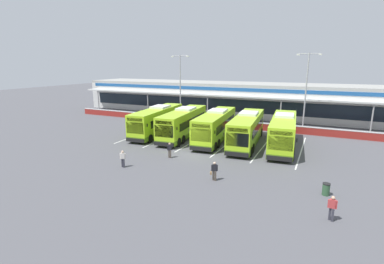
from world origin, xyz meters
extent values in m
plane|color=#4C4C51|center=(0.00, 0.00, 0.00)|extent=(200.00, 200.00, 0.00)
cube|color=silver|center=(0.00, 27.00, 2.75)|extent=(70.00, 10.00, 5.50)
cube|color=#19232D|center=(0.00, 21.98, 2.30)|extent=(66.00, 0.08, 2.20)
cube|color=navy|center=(0.00, 21.97, 5.15)|extent=(68.00, 0.08, 0.60)
cube|color=beige|center=(0.00, 20.50, 4.20)|extent=(67.00, 3.00, 0.24)
cube|color=gray|center=(0.00, 27.00, 5.75)|extent=(70.00, 10.00, 0.50)
cylinder|color=#999999|center=(-31.00, 19.30, 2.10)|extent=(0.20, 0.20, 4.20)
cylinder|color=#999999|center=(-18.60, 19.30, 2.10)|extent=(0.20, 0.20, 4.20)
cylinder|color=#999999|center=(-6.20, 19.30, 2.10)|extent=(0.20, 0.20, 4.20)
cylinder|color=#999999|center=(6.20, 19.30, 2.10)|extent=(0.20, 0.20, 4.20)
cylinder|color=#999999|center=(18.60, 19.30, 2.10)|extent=(0.20, 0.20, 4.20)
cube|color=maroon|center=(0.00, 14.50, 0.50)|extent=(60.00, 0.36, 1.00)
cube|color=#B2B2B2|center=(0.00, 14.50, 1.05)|extent=(60.00, 0.40, 0.10)
cube|color=#9ED11E|center=(-8.40, 6.27, 1.91)|extent=(3.62, 12.18, 3.19)
cube|color=#598419|center=(-8.40, 6.27, 0.59)|extent=(3.64, 12.20, 0.56)
cube|color=black|center=(-8.43, 6.67, 2.15)|extent=(3.44, 9.79, 0.96)
cube|color=black|center=(-7.86, 0.34, 2.05)|extent=(2.31, 0.31, 1.40)
cube|color=black|center=(-7.86, 0.33, 3.05)|extent=(2.05, 0.26, 0.40)
cube|color=silver|center=(-8.49, 7.26, 3.64)|extent=(2.29, 2.97, 0.28)
cube|color=black|center=(-7.85, 0.23, 0.55)|extent=(2.45, 0.38, 0.44)
cube|color=black|center=(-6.44, 0.82, 2.40)|extent=(0.09, 0.13, 0.36)
cube|color=black|center=(-9.34, 0.56, 2.40)|extent=(0.09, 0.13, 0.36)
cylinder|color=black|center=(-7.62, 10.96, 0.52)|extent=(0.41, 1.06, 1.04)
cylinder|color=black|center=(-10.00, 10.74, 0.52)|extent=(0.41, 1.06, 1.04)
cylinder|color=black|center=(-6.92, 3.19, 0.52)|extent=(0.41, 1.06, 1.04)
cylinder|color=black|center=(-9.30, 2.97, 0.52)|extent=(0.41, 1.06, 1.04)
cylinder|color=black|center=(-6.79, 1.79, 0.52)|extent=(0.41, 1.06, 1.04)
cylinder|color=black|center=(-9.17, 1.58, 0.52)|extent=(0.41, 1.06, 1.04)
cube|color=#9ED11E|center=(-4.39, 6.21, 1.91)|extent=(3.62, 12.18, 3.19)
cube|color=#598419|center=(-4.39, 6.21, 0.59)|extent=(3.64, 12.20, 0.56)
cube|color=black|center=(-4.42, 6.61, 2.15)|extent=(3.44, 9.79, 0.96)
cube|color=black|center=(-3.85, 0.29, 2.05)|extent=(2.31, 0.31, 1.40)
cube|color=black|center=(-3.85, 0.28, 3.05)|extent=(2.05, 0.26, 0.40)
cube|color=silver|center=(-4.48, 7.21, 3.64)|extent=(2.29, 2.97, 0.28)
cube|color=black|center=(-3.84, 0.18, 0.55)|extent=(2.45, 0.38, 0.44)
cube|color=black|center=(-2.43, 0.77, 2.40)|extent=(0.09, 0.13, 0.36)
cube|color=black|center=(-5.33, 0.50, 2.40)|extent=(0.09, 0.13, 0.36)
cylinder|color=black|center=(-3.61, 10.90, 0.52)|extent=(0.41, 1.06, 1.04)
cylinder|color=black|center=(-5.99, 10.69, 0.52)|extent=(0.41, 1.06, 1.04)
cylinder|color=black|center=(-2.91, 3.13, 0.52)|extent=(0.41, 1.06, 1.04)
cylinder|color=black|center=(-5.29, 2.92, 0.52)|extent=(0.41, 1.06, 1.04)
cylinder|color=black|center=(-2.78, 1.74, 0.52)|extent=(0.41, 1.06, 1.04)
cylinder|color=black|center=(-5.16, 1.52, 0.52)|extent=(0.41, 1.06, 1.04)
cube|color=#9ED11E|center=(0.13, 6.31, 1.91)|extent=(3.62, 12.18, 3.19)
cube|color=#598419|center=(0.13, 6.31, 0.59)|extent=(3.64, 12.20, 0.56)
cube|color=black|center=(0.09, 6.71, 2.15)|extent=(3.44, 9.79, 0.96)
cube|color=black|center=(0.66, 0.38, 2.05)|extent=(2.31, 0.31, 1.40)
cube|color=black|center=(0.66, 0.37, 3.05)|extent=(2.05, 0.26, 0.40)
cube|color=silver|center=(0.04, 7.30, 3.64)|extent=(2.29, 2.97, 0.28)
cube|color=black|center=(0.67, 0.27, 0.55)|extent=(2.45, 0.38, 0.44)
cube|color=black|center=(2.08, 0.86, 2.40)|extent=(0.09, 0.13, 0.36)
cube|color=black|center=(-0.82, 0.60, 2.40)|extent=(0.09, 0.13, 0.36)
cylinder|color=black|center=(0.90, 11.00, 0.52)|extent=(0.41, 1.06, 1.04)
cylinder|color=black|center=(-1.48, 10.78, 0.52)|extent=(0.41, 1.06, 1.04)
cylinder|color=black|center=(1.60, 3.23, 0.52)|extent=(0.41, 1.06, 1.04)
cylinder|color=black|center=(-0.78, 3.01, 0.52)|extent=(0.41, 1.06, 1.04)
cylinder|color=black|center=(1.73, 1.83, 0.52)|extent=(0.41, 1.06, 1.04)
cylinder|color=black|center=(-0.65, 1.62, 0.52)|extent=(0.41, 1.06, 1.04)
cube|color=#9ED11E|center=(4.20, 6.05, 1.91)|extent=(3.62, 12.18, 3.19)
cube|color=#598419|center=(4.20, 6.05, 0.59)|extent=(3.64, 12.20, 0.56)
cube|color=black|center=(4.17, 6.45, 2.15)|extent=(3.44, 9.79, 0.96)
cube|color=black|center=(4.74, 0.13, 2.05)|extent=(2.31, 0.31, 1.40)
cube|color=black|center=(4.74, 0.12, 3.05)|extent=(2.05, 0.26, 0.40)
cube|color=silver|center=(4.11, 7.05, 3.64)|extent=(2.29, 2.97, 0.28)
cube|color=black|center=(4.75, 0.02, 0.55)|extent=(2.45, 0.38, 0.44)
cube|color=black|center=(6.16, 0.61, 2.40)|extent=(0.09, 0.13, 0.36)
cube|color=black|center=(3.26, 0.34, 2.40)|extent=(0.09, 0.13, 0.36)
cylinder|color=black|center=(4.98, 10.74, 0.52)|extent=(0.41, 1.06, 1.04)
cylinder|color=black|center=(2.60, 10.53, 0.52)|extent=(0.41, 1.06, 1.04)
cylinder|color=black|center=(5.68, 2.97, 0.52)|extent=(0.41, 1.06, 1.04)
cylinder|color=black|center=(3.30, 2.76, 0.52)|extent=(0.41, 1.06, 1.04)
cylinder|color=black|center=(5.81, 1.58, 0.52)|extent=(0.41, 1.06, 1.04)
cylinder|color=black|center=(3.43, 1.36, 0.52)|extent=(0.41, 1.06, 1.04)
cube|color=#9ED11E|center=(8.34, 6.49, 1.91)|extent=(3.62, 12.18, 3.19)
cube|color=#598419|center=(8.34, 6.49, 0.59)|extent=(3.64, 12.20, 0.56)
cube|color=black|center=(8.30, 6.89, 2.15)|extent=(3.44, 9.79, 0.96)
cube|color=black|center=(8.88, 0.56, 2.05)|extent=(2.31, 0.31, 1.40)
cube|color=black|center=(8.88, 0.55, 3.05)|extent=(2.05, 0.26, 0.40)
cube|color=silver|center=(8.25, 7.48, 3.64)|extent=(2.29, 2.97, 0.28)
cube|color=black|center=(8.89, 0.45, 0.55)|extent=(2.45, 0.38, 0.44)
cube|color=black|center=(10.29, 1.04, 2.40)|extent=(0.09, 0.13, 0.36)
cube|color=black|center=(7.40, 0.78, 2.40)|extent=(0.09, 0.13, 0.36)
cylinder|color=black|center=(9.12, 11.18, 0.52)|extent=(0.41, 1.06, 1.04)
cylinder|color=black|center=(6.74, 10.96, 0.52)|extent=(0.41, 1.06, 1.04)
cylinder|color=black|center=(9.82, 3.41, 0.52)|extent=(0.41, 1.06, 1.04)
cylinder|color=black|center=(7.44, 3.19, 0.52)|extent=(0.41, 1.06, 1.04)
cylinder|color=black|center=(9.95, 2.02, 0.52)|extent=(0.41, 1.06, 1.04)
cylinder|color=black|center=(7.57, 1.80, 0.52)|extent=(0.41, 1.06, 1.04)
cube|color=silver|center=(-10.50, 6.00, 0.00)|extent=(0.14, 13.00, 0.01)
cube|color=silver|center=(-6.30, 6.00, 0.00)|extent=(0.14, 13.00, 0.01)
cube|color=silver|center=(-2.10, 6.00, 0.00)|extent=(0.14, 13.00, 0.01)
cube|color=silver|center=(2.10, 6.00, 0.00)|extent=(0.14, 13.00, 0.01)
cube|color=silver|center=(6.30, 6.00, 0.00)|extent=(0.14, 13.00, 0.01)
cube|color=silver|center=(10.50, 6.00, 0.00)|extent=(0.14, 13.00, 0.01)
cube|color=#4C4238|center=(4.52, -5.95, 0.42)|extent=(0.20, 0.22, 0.84)
cube|color=#4C4238|center=(4.72, -5.99, 0.42)|extent=(0.20, 0.22, 0.84)
cube|color=black|center=(4.62, -5.97, 1.12)|extent=(0.40, 0.35, 0.56)
cube|color=black|center=(4.42, -6.06, 1.09)|extent=(0.12, 0.13, 0.54)
cube|color=black|center=(4.82, -5.87, 1.09)|extent=(0.12, 0.13, 0.54)
sphere|color=#DBB293|center=(4.62, -5.97, 1.51)|extent=(0.22, 0.22, 0.22)
cube|color=olive|center=(4.35, -6.08, 0.63)|extent=(0.23, 0.30, 0.22)
cylinder|color=olive|center=(4.35, -6.08, 0.81)|extent=(0.02, 0.02, 0.16)
cube|color=#33333D|center=(-4.36, -6.62, 0.42)|extent=(0.21, 0.23, 0.84)
cube|color=#33333D|center=(-4.16, -6.64, 0.42)|extent=(0.21, 0.23, 0.84)
cube|color=silver|center=(-4.26, -6.63, 1.12)|extent=(0.40, 0.36, 0.56)
cube|color=silver|center=(-4.45, -6.74, 1.09)|extent=(0.13, 0.13, 0.54)
cube|color=silver|center=(-4.07, -6.52, 1.09)|extent=(0.13, 0.13, 0.54)
sphere|color=#DBB293|center=(-4.26, -6.63, 1.51)|extent=(0.22, 0.22, 0.22)
cube|color=#33333D|center=(13.30, -8.76, 0.42)|extent=(0.15, 0.18, 0.84)
cube|color=#33333D|center=(13.45, -8.88, 0.42)|extent=(0.15, 0.18, 0.84)
cube|color=#B23838|center=(13.37, -8.82, 1.12)|extent=(0.35, 0.23, 0.56)
cube|color=#B23838|center=(13.15, -8.81, 1.09)|extent=(0.09, 0.10, 0.54)
cube|color=#B23838|center=(13.59, -8.83, 1.09)|extent=(0.09, 0.10, 0.54)
sphere|color=tan|center=(13.37, -8.82, 1.51)|extent=(0.22, 0.22, 0.22)
cube|color=#4C4238|center=(-1.74, -2.35, 0.42)|extent=(0.21, 0.23, 0.84)
cube|color=#4C4238|center=(-1.54, -2.37, 0.42)|extent=(0.21, 0.23, 0.84)
cube|color=black|center=(-1.64, -2.36, 1.12)|extent=(0.40, 0.36, 0.56)
cube|color=black|center=(-1.83, -2.47, 1.09)|extent=(0.13, 0.13, 0.54)
cube|color=black|center=(-1.45, -2.25, 1.09)|extent=(0.13, 0.13, 0.54)
sphere|color=tan|center=(-1.64, -2.36, 1.51)|extent=(0.22, 0.22, 0.22)
cylinder|color=#9E9EA3|center=(-10.47, 17.25, 5.50)|extent=(0.20, 0.20, 11.00)
cylinder|color=#9E9EA3|center=(-10.47, 17.25, 10.85)|extent=(2.80, 0.10, 0.10)
cube|color=silver|center=(-11.87, 17.25, 10.75)|extent=(0.44, 0.28, 0.20)
cube|color=silver|center=(-9.07, 17.25, 10.75)|extent=(0.44, 0.28, 0.20)
cylinder|color=#9E9EA3|center=(9.81, 16.44, 5.50)|extent=(0.20, 0.20, 11.00)
cylinder|color=#9E9EA3|center=(9.81, 16.44, 10.85)|extent=(2.80, 0.10, 0.10)
cube|color=silver|center=(8.41, 16.44, 10.75)|extent=(0.44, 0.28, 0.20)
cube|color=silver|center=(11.21, 16.44, 10.75)|extent=(0.44, 0.28, 0.20)
cylinder|color=#2D5133|center=(13.05, -5.09, 0.42)|extent=(0.52, 0.52, 0.85)
cylinder|color=black|center=(13.05, -5.09, 0.89)|extent=(0.54, 0.54, 0.08)
camera|label=1|loc=(12.32, -26.92, 9.39)|focal=26.74mm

